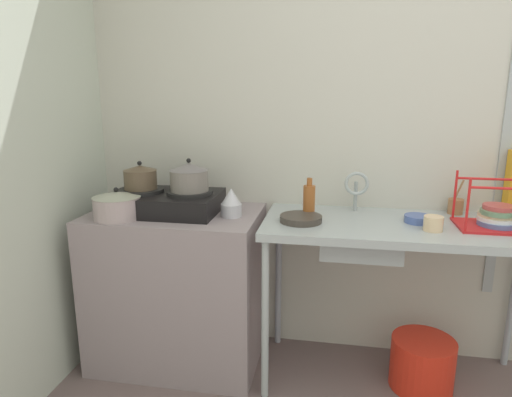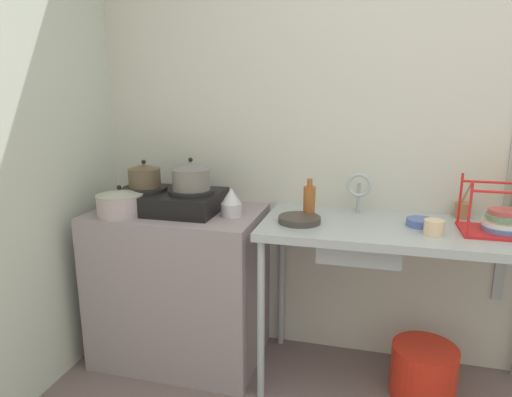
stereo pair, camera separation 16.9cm
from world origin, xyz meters
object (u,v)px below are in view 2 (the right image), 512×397
Objects in this scene: pot_on_left_burner at (144,175)px; cup_by_rack at (434,227)px; percolator at (231,202)px; frying_pan at (299,220)px; stove at (168,200)px; utensil_jar at (462,210)px; small_bowl_on_drainboard at (420,222)px; bucket_on_floor at (423,371)px; sink_basin at (360,239)px; pot_beside_stove at (120,203)px; dish_rack at (503,223)px; bottle_by_sink at (309,201)px; pot_on_right_burner at (191,176)px; faucet at (359,188)px.

cup_by_rack is (1.48, -0.10, -0.15)m from pot_on_left_burner.
frying_pan is at bearing -5.39° from percolator.
stove is at bearing 175.96° from percolator.
stove is at bearing -171.24° from utensil_jar.
cup_by_rack is at bearing -70.20° from small_bowl_on_drainboard.
cup_by_rack is 0.77m from bucket_on_floor.
cup_by_rack reaches higher than bucket_on_floor.
pot_beside_stove is at bearing -172.86° from sink_basin.
bottle_by_sink is (-0.89, 0.04, 0.04)m from dish_rack.
pot_on_right_burner is 1.22m from cup_by_rack.
stove is 0.19m from pot_on_left_burner.
small_bowl_on_drainboard is 0.64× the size of bottle_by_sink.
pot_beside_stove is at bearing -139.90° from stove.
faucet reaches higher than cup_by_rack.
dish_rack is (1.28, 0.03, -0.02)m from percolator.
pot_beside_stove is 1.08× the size of faucet.
pot_on_left_burner is at bearing -171.96° from utensil_jar.
pot_beside_stove is 1.62× the size of percolator.
frying_pan is at bearing -171.02° from small_bowl_on_drainboard.
pot_on_right_burner reaches higher than small_bowl_on_drainboard.
bottle_by_sink is (-0.54, 0.01, 0.07)m from small_bowl_on_drainboard.
bucket_on_floor is at bearing -4.20° from sink_basin.
bottle_by_sink is 1.02m from bucket_on_floor.
bottle_by_sink reaches higher than sink_basin.
pot_on_left_burner reaches higher than bucket_on_floor.
frying_pan is at bearing -4.71° from stove.
percolator is at bearing 175.80° from cup_by_rack.
pot_on_left_burner reaches higher than sink_basin.
stove is 1.35m from cup_by_rack.
pot_on_right_burner is 0.91× the size of faucet.
dish_rack is 2.77× the size of small_bowl_on_drainboard.
faucet is 0.27m from bottle_by_sink.
bucket_on_floor is at bearing -172.34° from dish_rack.
stove is at bearing 179.36° from sink_basin.
bucket_on_floor is at bearing -43.44° from small_bowl_on_drainboard.
dish_rack is at bearing -2.68° from bottle_by_sink.
faucet is at bearing 10.62° from pot_on_right_burner.
small_bowl_on_drainboard is (0.93, 0.06, -0.05)m from percolator.
dish_rack reaches higher than sink_basin.
pot_on_right_burner is 0.57× the size of dish_rack.
pot_beside_stove is at bearing -174.90° from dish_rack.
utensil_jar is 0.83m from bucket_on_floor.
faucet reaches higher than sink_basin.
sink_basin is at bearing -82.99° from faucet.
bottle_by_sink is at bearing -153.43° from faucet.
pot_on_left_burner is 0.87× the size of pot_on_right_burner.
frying_pan is 2.37× the size of cup_by_rack.
pot_on_right_burner is 1.11× the size of utensil_jar.
stove is 3.11× the size of utensil_jar.
pot_on_right_burner is at bearing -0.00° from pot_on_left_burner.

